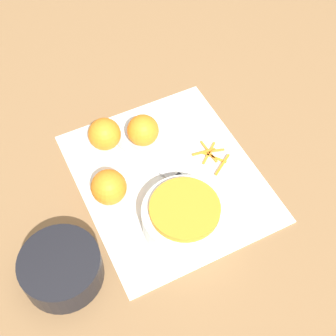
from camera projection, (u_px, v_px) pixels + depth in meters
ground_plane at (168, 177)px, 1.03m from camera, size 4.00×4.00×0.00m
cutting_board at (168, 177)px, 1.03m from camera, size 0.44×0.37×0.01m
bowl_speckled at (184, 216)px, 0.93m from camera, size 0.17×0.17×0.07m
bowl_dark at (62, 268)px, 0.87m from camera, size 0.15×0.15×0.07m
knife at (178, 179)px, 1.01m from camera, size 0.24×0.13×0.02m
orange_left at (143, 130)px, 1.05m from camera, size 0.07×0.07×0.07m
orange_right at (105, 134)px, 1.05m from camera, size 0.07×0.07×0.07m
orange_back at (109, 187)px, 0.96m from camera, size 0.08×0.08×0.08m
peel_pile at (212, 155)px, 1.05m from camera, size 0.10×0.08×0.01m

